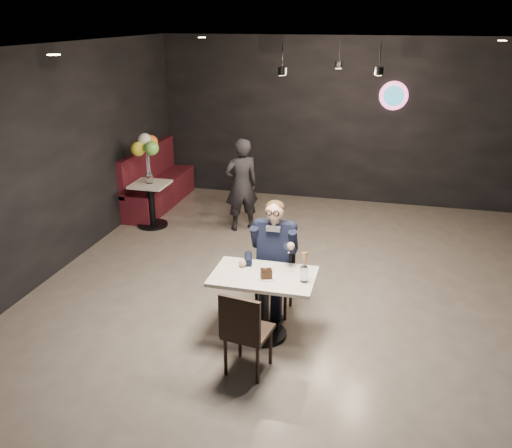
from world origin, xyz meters
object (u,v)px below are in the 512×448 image
(chair_far, at_px, (274,276))
(seated_man, at_px, (275,256))
(passerby, at_px, (241,185))
(chair_near, at_px, (248,330))
(booth_bench, at_px, (159,177))
(main_table, at_px, (263,306))
(side_table, at_px, (152,206))
(balloon_vase, at_px, (150,178))
(sundae_glass, at_px, (304,274))

(chair_far, height_order, seated_man, seated_man)
(passerby, bearing_deg, chair_near, 73.71)
(seated_man, xyz_separation_m, booth_bench, (-2.89, 3.24, -0.18))
(main_table, height_order, chair_far, chair_far)
(chair_far, height_order, side_table, chair_far)
(chair_far, xyz_separation_m, booth_bench, (-2.89, 3.24, 0.08))
(passerby, bearing_deg, main_table, 76.96)
(main_table, height_order, balloon_vase, balloon_vase)
(side_table, bearing_deg, main_table, -47.20)
(chair_far, height_order, sundae_glass, same)
(seated_man, xyz_separation_m, balloon_vase, (-2.59, 2.24, 0.11))
(balloon_vase, bearing_deg, seated_man, -40.94)
(seated_man, relative_size, passerby, 0.94)
(seated_man, bearing_deg, side_table, 139.06)
(side_table, relative_size, balloon_vase, 4.38)
(sundae_glass, bearing_deg, booth_bench, 130.88)
(chair_far, relative_size, booth_bench, 0.42)
(main_table, relative_size, chair_near, 1.20)
(chair_far, relative_size, side_table, 1.28)
(main_table, relative_size, seated_man, 0.76)
(chair_far, bearing_deg, main_table, -90.00)
(chair_near, relative_size, passerby, 0.60)
(chair_far, height_order, passerby, passerby)
(seated_man, bearing_deg, balloon_vase, 139.06)
(sundae_glass, relative_size, balloon_vase, 1.04)
(main_table, height_order, passerby, passerby)
(seated_man, height_order, balloon_vase, seated_man)
(main_table, relative_size, passerby, 0.72)
(seated_man, bearing_deg, chair_near, -90.00)
(chair_near, distance_m, booth_bench, 5.29)
(main_table, height_order, chair_near, chair_near)
(sundae_glass, relative_size, booth_bench, 0.08)
(chair_near, bearing_deg, passerby, 115.34)
(chair_near, height_order, passerby, passerby)
(booth_bench, distance_m, balloon_vase, 1.08)
(chair_far, bearing_deg, balloon_vase, 139.06)
(seated_man, distance_m, side_table, 3.44)
(chair_near, xyz_separation_m, sundae_glass, (0.44, 0.59, 0.38))
(chair_far, bearing_deg, chair_near, -90.00)
(booth_bench, height_order, passerby, passerby)
(chair_far, height_order, chair_near, same)
(balloon_vase, bearing_deg, chair_far, -40.94)
(sundae_glass, bearing_deg, passerby, 116.48)
(seated_man, bearing_deg, sundae_glass, -53.77)
(chair_near, bearing_deg, main_table, 98.73)
(chair_near, height_order, sundae_glass, same)
(seated_man, xyz_separation_m, sundae_glass, (0.44, -0.60, 0.12))
(main_table, relative_size, balloon_vase, 6.72)
(side_table, bearing_deg, passerby, 8.69)
(chair_far, bearing_deg, side_table, 139.06)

